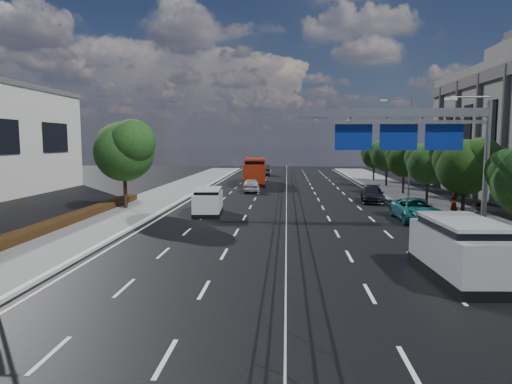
{
  "coord_description": "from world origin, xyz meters",
  "views": [
    {
      "loc": [
        0.0,
        -15.02,
        5.05
      ],
      "look_at": [
        -1.62,
        9.0,
        2.4
      ],
      "focal_mm": 32.0,
      "sensor_mm": 36.0,
      "label": 1
    }
  ],
  "objects_px": {
    "near_car_silver": "(251,185)",
    "pedestrian_b": "(477,217)",
    "overhead_gantry": "(413,131)",
    "silver_minivan": "(462,249)",
    "white_minivan": "(208,202)",
    "parked_car_dark": "(373,194)",
    "parked_car_teal": "(416,210)",
    "pedestrian_a": "(454,204)",
    "near_car_dark": "(264,170)",
    "red_bus": "(255,171)"
  },
  "relations": [
    {
      "from": "parked_car_dark",
      "to": "pedestrian_a",
      "type": "xyz_separation_m",
      "value": [
        3.54,
        -8.75,
        0.4
      ]
    },
    {
      "from": "white_minivan",
      "to": "parked_car_dark",
      "type": "height_order",
      "value": "white_minivan"
    },
    {
      "from": "pedestrian_b",
      "to": "overhead_gantry",
      "type": "bearing_deg",
      "value": 13.1
    },
    {
      "from": "red_bus",
      "to": "silver_minivan",
      "type": "height_order",
      "value": "red_bus"
    },
    {
      "from": "near_car_dark",
      "to": "parked_car_dark",
      "type": "distance_m",
      "value": 32.03
    },
    {
      "from": "overhead_gantry",
      "to": "white_minivan",
      "type": "bearing_deg",
      "value": 153.09
    },
    {
      "from": "parked_car_teal",
      "to": "near_car_dark",
      "type": "bearing_deg",
      "value": 105.89
    },
    {
      "from": "white_minivan",
      "to": "near_car_silver",
      "type": "relative_size",
      "value": 1.08
    },
    {
      "from": "parked_car_teal",
      "to": "parked_car_dark",
      "type": "height_order",
      "value": "parked_car_teal"
    },
    {
      "from": "near_car_silver",
      "to": "parked_car_dark",
      "type": "distance_m",
      "value": 12.97
    },
    {
      "from": "near_car_silver",
      "to": "silver_minivan",
      "type": "height_order",
      "value": "silver_minivan"
    },
    {
      "from": "red_bus",
      "to": "pedestrian_b",
      "type": "distance_m",
      "value": 32.13
    },
    {
      "from": "red_bus",
      "to": "pedestrian_b",
      "type": "xyz_separation_m",
      "value": [
        14.24,
        -28.79,
        -0.68
      ]
    },
    {
      "from": "silver_minivan",
      "to": "parked_car_dark",
      "type": "relative_size",
      "value": 1.21
    },
    {
      "from": "near_car_dark",
      "to": "pedestrian_a",
      "type": "bearing_deg",
      "value": 105.44
    },
    {
      "from": "red_bus",
      "to": "pedestrian_a",
      "type": "height_order",
      "value": "red_bus"
    },
    {
      "from": "near_car_silver",
      "to": "pedestrian_a",
      "type": "bearing_deg",
      "value": 126.34
    },
    {
      "from": "near_car_dark",
      "to": "pedestrian_a",
      "type": "distance_m",
      "value": 41.47
    },
    {
      "from": "overhead_gantry",
      "to": "parked_car_teal",
      "type": "height_order",
      "value": "overhead_gantry"
    },
    {
      "from": "red_bus",
      "to": "pedestrian_b",
      "type": "relative_size",
      "value": 6.57
    },
    {
      "from": "white_minivan",
      "to": "near_car_dark",
      "type": "bearing_deg",
      "value": 82.46
    },
    {
      "from": "red_bus",
      "to": "near_car_dark",
      "type": "xyz_separation_m",
      "value": [
        0.3,
        14.5,
        -0.83
      ]
    },
    {
      "from": "parked_car_teal",
      "to": "pedestrian_b",
      "type": "relative_size",
      "value": 3.2
    },
    {
      "from": "near_car_silver",
      "to": "pedestrian_b",
      "type": "xyz_separation_m",
      "value": [
        14.07,
        -20.23,
        0.25
      ]
    },
    {
      "from": "pedestrian_b",
      "to": "parked_car_teal",
      "type": "bearing_deg",
      "value": -55.97
    },
    {
      "from": "silver_minivan",
      "to": "parked_car_dark",
      "type": "bearing_deg",
      "value": 85.09
    },
    {
      "from": "near_car_dark",
      "to": "pedestrian_b",
      "type": "distance_m",
      "value": 45.48
    },
    {
      "from": "silver_minivan",
      "to": "pedestrian_a",
      "type": "xyz_separation_m",
      "value": [
        4.28,
        12.91,
        -0.04
      ]
    },
    {
      "from": "white_minivan",
      "to": "near_car_silver",
      "type": "height_order",
      "value": "white_minivan"
    },
    {
      "from": "near_car_dark",
      "to": "pedestrian_b",
      "type": "height_order",
      "value": "pedestrian_b"
    },
    {
      "from": "pedestrian_b",
      "to": "near_car_dark",
      "type": "bearing_deg",
      "value": -66.86
    },
    {
      "from": "overhead_gantry",
      "to": "silver_minivan",
      "type": "distance_m",
      "value": 9.23
    },
    {
      "from": "near_car_silver",
      "to": "near_car_dark",
      "type": "relative_size",
      "value": 0.85
    },
    {
      "from": "white_minivan",
      "to": "near_car_dark",
      "type": "distance_m",
      "value": 37.66
    },
    {
      "from": "parked_car_teal",
      "to": "near_car_silver",
      "type": "bearing_deg",
      "value": 125.43
    },
    {
      "from": "white_minivan",
      "to": "red_bus",
      "type": "bearing_deg",
      "value": 81.3
    },
    {
      "from": "parked_car_teal",
      "to": "parked_car_dark",
      "type": "distance_m",
      "value": 9.19
    },
    {
      "from": "parked_car_teal",
      "to": "red_bus",
      "type": "bearing_deg",
      "value": 115.16
    },
    {
      "from": "white_minivan",
      "to": "pedestrian_a",
      "type": "bearing_deg",
      "value": -9.2
    },
    {
      "from": "overhead_gantry",
      "to": "pedestrian_a",
      "type": "xyz_separation_m",
      "value": [
        4.04,
        4.86,
        -4.55
      ]
    },
    {
      "from": "parked_car_teal",
      "to": "parked_car_dark",
      "type": "relative_size",
      "value": 1.13
    },
    {
      "from": "overhead_gantry",
      "to": "silver_minivan",
      "type": "relative_size",
      "value": 1.88
    },
    {
      "from": "pedestrian_a",
      "to": "near_car_dark",
      "type": "bearing_deg",
      "value": -106.76
    },
    {
      "from": "overhead_gantry",
      "to": "near_car_silver",
      "type": "xyz_separation_m",
      "value": [
        -10.34,
        20.74,
        -4.92
      ]
    },
    {
      "from": "white_minivan",
      "to": "parked_car_teal",
      "type": "height_order",
      "value": "white_minivan"
    },
    {
      "from": "red_bus",
      "to": "parked_car_dark",
      "type": "xyz_separation_m",
      "value": [
        11.0,
        -15.69,
        -0.96
      ]
    },
    {
      "from": "overhead_gantry",
      "to": "parked_car_teal",
      "type": "bearing_deg",
      "value": 70.8
    },
    {
      "from": "red_bus",
      "to": "near_car_dark",
      "type": "height_order",
      "value": "red_bus"
    },
    {
      "from": "overhead_gantry",
      "to": "near_car_silver",
      "type": "height_order",
      "value": "overhead_gantry"
    },
    {
      "from": "silver_minivan",
      "to": "parked_car_teal",
      "type": "distance_m",
      "value": 12.67
    }
  ]
}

